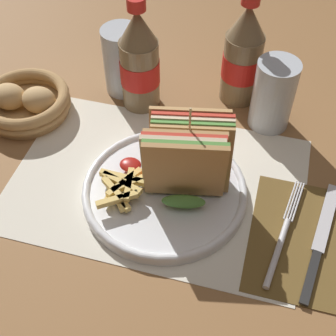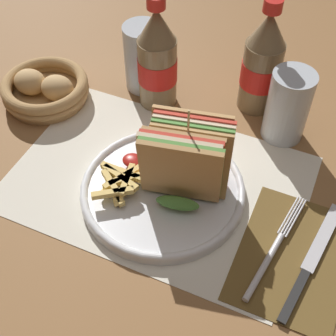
{
  "view_description": "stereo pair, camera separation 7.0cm",
  "coord_description": "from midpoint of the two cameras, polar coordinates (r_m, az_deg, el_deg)",
  "views": [
    {
      "loc": [
        0.09,
        -0.4,
        0.57
      ],
      "look_at": [
        -0.03,
        0.05,
        0.04
      ],
      "focal_mm": 50.0,
      "sensor_mm": 36.0,
      "label": 1
    },
    {
      "loc": [
        0.16,
        -0.37,
        0.57
      ],
      "look_at": [
        -0.03,
        0.05,
        0.04
      ],
      "focal_mm": 50.0,
      "sensor_mm": 36.0,
      "label": 2
    }
  ],
  "objects": [
    {
      "name": "placemat",
      "position": [
        0.73,
        -4.01,
        -1.93
      ],
      "size": [
        0.45,
        0.31,
        0.0
      ],
      "color": "silver",
      "rests_on": "ground_plane"
    },
    {
      "name": "fries_pile",
      "position": [
        0.7,
        -8.61,
        -2.54
      ],
      "size": [
        0.07,
        0.09,
        0.02
      ],
      "color": "#E5C166",
      "rests_on": "plate_main"
    },
    {
      "name": "plate_main",
      "position": [
        0.71,
        -3.24,
        -2.91
      ],
      "size": [
        0.25,
        0.25,
        0.02
      ],
      "color": "white",
      "rests_on": "ground_plane"
    },
    {
      "name": "ground_plane",
      "position": [
        0.7,
        -1.88,
        -5.58
      ],
      "size": [
        4.0,
        4.0,
        0.0
      ],
      "primitive_type": "plane",
      "color": "olive"
    },
    {
      "name": "glass_far",
      "position": [
        0.87,
        -7.84,
        12.32
      ],
      "size": [
        0.07,
        0.07,
        0.13
      ],
      "color": "silver",
      "rests_on": "ground_plane"
    },
    {
      "name": "fork",
      "position": [
        0.67,
        10.72,
        -8.93
      ],
      "size": [
        0.04,
        0.19,
        0.01
      ],
      "rotation": [
        0.0,
        0.0,
        -0.15
      ],
      "color": "silver",
      "rests_on": "napkin"
    },
    {
      "name": "coke_bottle_near",
      "position": [
        0.82,
        -6.02,
        12.59
      ],
      "size": [
        0.07,
        0.07,
        0.21
      ],
      "color": "#7A6647",
      "rests_on": "ground_plane"
    },
    {
      "name": "coke_bottle_far",
      "position": [
        0.83,
        6.67,
        13.27
      ],
      "size": [
        0.07,
        0.07,
        0.21
      ],
      "color": "#7A6647",
      "rests_on": "ground_plane"
    },
    {
      "name": "ketchup_blob",
      "position": [
        0.73,
        -7.35,
        0.25
      ],
      "size": [
        0.03,
        0.03,
        0.01
      ],
      "color": "maroon",
      "rests_on": "plate_main"
    },
    {
      "name": "bread_basket",
      "position": [
        0.88,
        -19.21,
        7.51
      ],
      "size": [
        0.16,
        0.16,
        0.06
      ],
      "color": "#AD8451",
      "rests_on": "ground_plane"
    },
    {
      "name": "knife",
      "position": [
        0.69,
        15.29,
        -8.77
      ],
      "size": [
        0.05,
        0.21,
        0.0
      ],
      "rotation": [
        0.0,
        0.0,
        -0.15
      ],
      "color": "black",
      "rests_on": "napkin"
    },
    {
      "name": "napkin",
      "position": [
        0.69,
        13.19,
        -8.39
      ],
      "size": [
        0.15,
        0.21,
        0.0
      ],
      "color": "brown",
      "rests_on": "ground_plane"
    },
    {
      "name": "glass_near",
      "position": [
        0.8,
        10.18,
        8.17
      ],
      "size": [
        0.07,
        0.07,
        0.13
      ],
      "color": "silver",
      "rests_on": "ground_plane"
    },
    {
      "name": "club_sandwich",
      "position": [
        0.66,
        -0.53,
        0.94
      ],
      "size": [
        0.13,
        0.11,
        0.15
      ],
      "color": "tan",
      "rests_on": "plate_main"
    }
  ]
}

